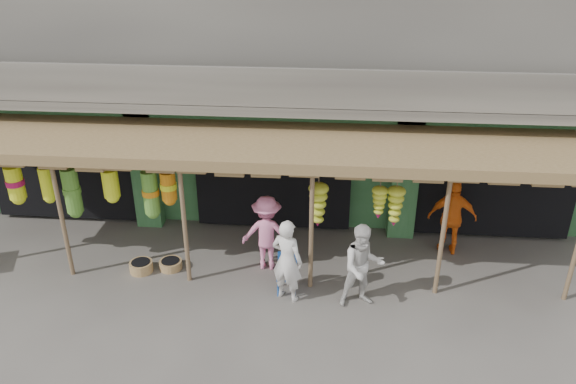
# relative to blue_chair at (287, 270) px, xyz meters

# --- Properties ---
(ground) EXTENTS (80.00, 80.00, 0.00)m
(ground) POSITION_rel_blue_chair_xyz_m (-0.54, 0.35, -0.45)
(ground) COLOR #514C47
(ground) RESTS_ON ground
(building) EXTENTS (16.40, 6.80, 7.00)m
(building) POSITION_rel_blue_chair_xyz_m (-0.54, 5.22, 2.91)
(building) COLOR gray
(building) RESTS_ON ground
(awning) EXTENTS (14.00, 2.70, 2.79)m
(awning) POSITION_rel_blue_chair_xyz_m (-0.70, 1.15, 2.12)
(awning) COLOR brown
(awning) RESTS_ON ground
(blue_chair) EXTENTS (0.39, 0.40, 0.81)m
(blue_chair) POSITION_rel_blue_chair_xyz_m (0.00, 0.00, 0.00)
(blue_chair) COLOR #17489A
(blue_chair) RESTS_ON ground
(basket_mid) EXTENTS (0.63, 0.63, 0.19)m
(basket_mid) POSITION_rel_blue_chair_xyz_m (-2.54, 0.54, -0.36)
(basket_mid) COLOR #9F6F47
(basket_mid) RESTS_ON ground
(basket_right) EXTENTS (0.61, 0.61, 0.22)m
(basket_right) POSITION_rel_blue_chair_xyz_m (-3.13, 0.38, -0.34)
(basket_right) COLOR #A1714B
(basket_right) RESTS_ON ground
(person_front) EXTENTS (0.74, 0.63, 1.73)m
(person_front) POSITION_rel_blue_chair_xyz_m (0.02, -0.27, 0.41)
(person_front) COLOR silver
(person_front) RESTS_ON ground
(person_right) EXTENTS (0.97, 0.83, 1.72)m
(person_right) POSITION_rel_blue_chair_xyz_m (1.46, -0.33, 0.40)
(person_right) COLOR silver
(person_right) RESTS_ON ground
(person_vendor) EXTENTS (1.06, 0.49, 1.77)m
(person_vendor) POSITION_rel_blue_chair_xyz_m (3.46, 1.71, 0.43)
(person_vendor) COLOR orange
(person_vendor) RESTS_ON ground
(person_shopper) EXTENTS (1.08, 0.63, 1.66)m
(person_shopper) POSITION_rel_blue_chair_xyz_m (-0.49, 0.79, 0.38)
(person_shopper) COLOR pink
(person_shopper) RESTS_ON ground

